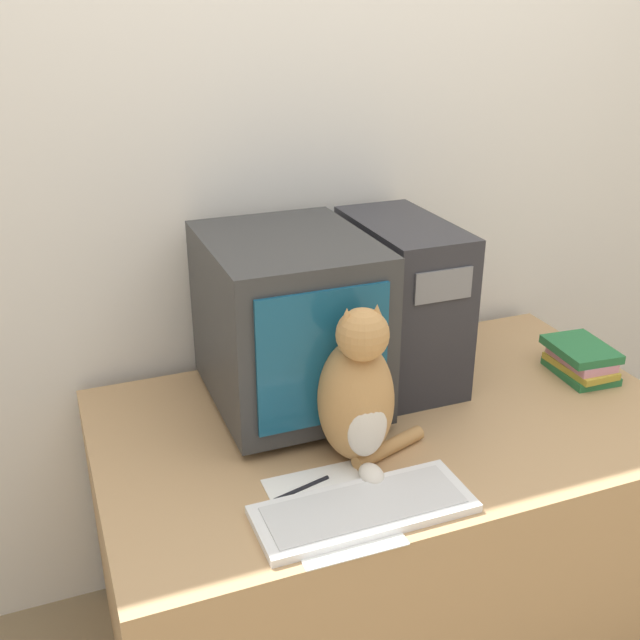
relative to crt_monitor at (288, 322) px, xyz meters
The scene contains 9 objects.
wall_back 0.50m from the crt_monitor, 57.47° to the left, with size 7.00×0.05×2.50m.
desk 0.64m from the crt_monitor, 38.06° to the right, with size 1.43×0.85×0.71m.
crt_monitor is the anchor object (origin of this frame).
computer_tower 0.33m from the crt_monitor, ahead, with size 0.22×0.42×0.43m.
keyboard 0.52m from the crt_monitor, 90.92° to the right, with size 0.45×0.17×0.02m.
cat 0.30m from the crt_monitor, 78.51° to the right, with size 0.26×0.24×0.38m.
book_stack 0.83m from the crt_monitor, 10.47° to the right, with size 0.16×0.20×0.09m.
pen 0.43m from the crt_monitor, 105.41° to the right, with size 0.13×0.04×0.01m.
paper_sheet 0.50m from the crt_monitor, 98.73° to the right, with size 0.21×0.30×0.00m.
Camera 1 is at (-0.75, -1.00, 1.68)m, focal length 42.00 mm.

